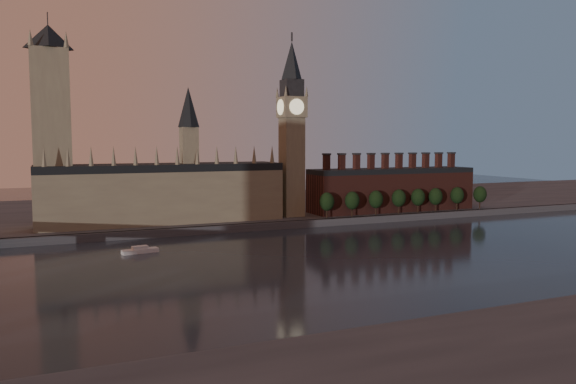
{
  "coord_description": "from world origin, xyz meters",
  "views": [
    {
      "loc": [
        -122.48,
        -193.18,
        48.21
      ],
      "look_at": [
        -16.0,
        55.0,
        23.79
      ],
      "focal_mm": 35.0,
      "sensor_mm": 36.0,
      "label": 1
    }
  ],
  "objects": [
    {
      "name": "ground",
      "position": [
        0.0,
        0.0,
        0.0
      ],
      "size": [
        900.0,
        900.0,
        0.0
      ],
      "primitive_type": "plane",
      "color": "black",
      "rests_on": "ground"
    },
    {
      "name": "north_bank",
      "position": [
        0.0,
        178.04,
        2.0
      ],
      "size": [
        900.0,
        182.0,
        4.0
      ],
      "color": "#4D4D52",
      "rests_on": "ground"
    },
    {
      "name": "palace_of_westminster",
      "position": [
        -64.41,
        114.91,
        21.63
      ],
      "size": [
        130.0,
        30.3,
        74.0
      ],
      "color": "gray",
      "rests_on": "north_bank"
    },
    {
      "name": "victoria_tower",
      "position": [
        -120.0,
        115.0,
        59.09
      ],
      "size": [
        24.0,
        24.0,
        108.0
      ],
      "color": "gray",
      "rests_on": "north_bank"
    },
    {
      "name": "big_ben",
      "position": [
        10.0,
        110.0,
        56.83
      ],
      "size": [
        15.0,
        15.0,
        107.0
      ],
      "color": "gray",
      "rests_on": "north_bank"
    },
    {
      "name": "chimney_block",
      "position": [
        80.0,
        110.0,
        17.82
      ],
      "size": [
        110.0,
        25.0,
        37.0
      ],
      "color": "#50251E",
      "rests_on": "north_bank"
    },
    {
      "name": "embankment_tree_0",
      "position": [
        25.19,
        93.95,
        13.47
      ],
      "size": [
        8.6,
        8.6,
        14.88
      ],
      "color": "black",
      "rests_on": "north_bank"
    },
    {
      "name": "embankment_tree_1",
      "position": [
        41.74,
        93.61,
        13.47
      ],
      "size": [
        8.6,
        8.6,
        14.88
      ],
      "color": "black",
      "rests_on": "north_bank"
    },
    {
      "name": "embankment_tree_2",
      "position": [
        58.19,
        93.8,
        13.47
      ],
      "size": [
        8.6,
        8.6,
        14.88
      ],
      "color": "black",
      "rests_on": "north_bank"
    },
    {
      "name": "embankment_tree_3",
      "position": [
        75.02,
        94.51,
        13.47
      ],
      "size": [
        8.6,
        8.6,
        14.88
      ],
      "color": "black",
      "rests_on": "north_bank"
    },
    {
      "name": "embankment_tree_4",
      "position": [
        89.24,
        94.43,
        13.47
      ],
      "size": [
        8.6,
        8.6,
        14.88
      ],
      "color": "black",
      "rests_on": "north_bank"
    },
    {
      "name": "embankment_tree_5",
      "position": [
        102.23,
        93.88,
        13.47
      ],
      "size": [
        8.6,
        8.6,
        14.88
      ],
      "color": "black",
      "rests_on": "north_bank"
    },
    {
      "name": "embankment_tree_6",
      "position": [
        120.18,
        94.98,
        13.47
      ],
      "size": [
        8.6,
        8.6,
        14.88
      ],
      "color": "black",
      "rests_on": "north_bank"
    },
    {
      "name": "embankment_tree_7",
      "position": [
        138.51,
        94.44,
        13.47
      ],
      "size": [
        8.6,
        8.6,
        14.88
      ],
      "color": "black",
      "rests_on": "north_bank"
    },
    {
      "name": "river_boat",
      "position": [
        -86.99,
        52.19,
        1.18
      ],
      "size": [
        15.96,
        6.7,
        3.09
      ],
      "rotation": [
        0.0,
        0.0,
        0.15
      ],
      "color": "silver",
      "rests_on": "ground"
    }
  ]
}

